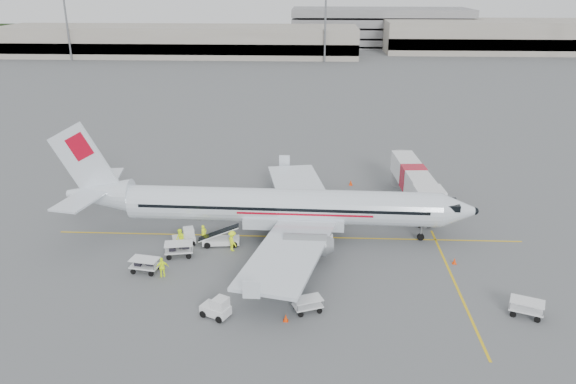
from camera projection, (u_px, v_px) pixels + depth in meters
The scene contains 26 objects.
ground at pixel (287, 237), 53.38m from camera, with size 360.00×360.00×0.00m, color #56595B.
stripe_lead at pixel (287, 237), 53.37m from camera, with size 44.00×0.20×0.01m, color yellow.
stripe_cross at pixel (455, 283), 45.28m from camera, with size 0.20×20.00×0.01m, color yellow.
terminal_west at pixel (180, 41), 174.80m from camera, with size 110.00×22.00×9.00m, color gray, non-canonical shape.
terminal_east at pixel (522, 36), 183.63m from camera, with size 90.00×26.00×10.00m, color gray, non-canonical shape.
parking_garage at pixel (380, 26), 198.94m from camera, with size 62.00×24.00×14.00m, color slate, non-canonical shape.
treeline at pixel (310, 33), 215.49m from camera, with size 300.00×3.00×6.00m, color black, non-canonical shape.
mast_west at pixel (67, 22), 162.64m from camera, with size 3.20×1.20×22.00m, color slate, non-canonical shape.
mast_center at pixel (325, 23), 159.25m from camera, with size 3.20×1.20×22.00m, color slate, non-canonical shape.
aircraft at pixel (283, 184), 51.68m from camera, with size 38.29×30.01×10.56m, color white, non-canonical shape.
jet_bridge at pixel (412, 186), 60.18m from camera, with size 3.09×16.47×4.32m, color white, non-canonical shape.
belt_loader at pixel (221, 233), 51.35m from camera, with size 4.49×1.68×2.43m, color white, non-canonical shape.
tug_fore at pixel (322, 241), 50.84m from camera, with size 1.96×1.12×1.51m, color white, non-canonical shape.
tug_mid at pixel (215, 307), 40.61m from camera, with size 2.08×1.19×1.60m, color white, non-canonical shape.
tug_aft at pixel (184, 237), 51.55m from camera, with size 2.06×1.18×1.59m, color white, non-canonical shape.
cart_loaded_a at pixel (145, 265), 46.82m from camera, with size 2.34×1.39×1.22m, color white, non-canonical shape.
cart_loaded_b at pixel (179, 250), 49.46m from camera, with size 2.45×1.45×1.28m, color white, non-canonical shape.
cart_empty_a at pixel (308, 305), 41.28m from camera, with size 2.11×1.25×1.10m, color white, non-canonical shape.
cart_empty_b at pixel (526, 308), 40.75m from camera, with size 2.35×1.39×1.23m, color white, non-canonical shape.
cone_nose at pixel (455, 261), 48.25m from camera, with size 0.35×0.35×0.58m, color #FB3C06.
cone_port at pixel (351, 182), 66.52m from camera, with size 0.41×0.41×0.66m, color #FB3C06.
cone_stbd at pixel (286, 318), 40.20m from camera, with size 0.35×0.35×0.57m, color #FB3C06.
crew_a at pixel (204, 234), 52.02m from camera, with size 0.62×0.41×1.70m, color #E3FF14.
crew_b at pixel (180, 239), 50.84m from camera, with size 0.90×0.70×1.86m, color #E3FF14.
crew_c at pixel (232, 241), 50.36m from camera, with size 1.24×0.71×1.92m, color #E3FF14.
crew_d at pixel (162, 267), 45.94m from camera, with size 1.03×0.43×1.75m, color #E3FF14.
Camera 1 is at (2.44, -48.24, 23.10)m, focal length 35.00 mm.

